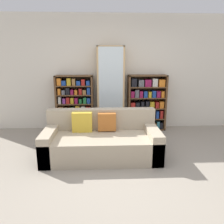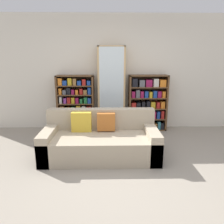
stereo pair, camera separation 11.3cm
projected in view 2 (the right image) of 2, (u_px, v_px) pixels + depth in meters
The scene contains 7 objects.
ground_plane at pixel (118, 174), 3.32m from camera, with size 16.00×16.00×0.00m, color gray.
wall_back at pixel (114, 73), 5.25m from camera, with size 6.79×0.06×2.70m.
couch at pixel (100, 141), 3.89m from camera, with size 2.00×0.94×0.79m.
bookshelf_left at pixel (76, 104), 5.20m from camera, with size 0.87×0.32×1.32m.
display_cabinet at pixel (111, 90), 5.12m from camera, with size 0.62×0.36×1.97m.
bookshelf_right at pixel (147, 104), 5.24m from camera, with size 0.91×0.32×1.32m.
wine_bottle at pixel (143, 131), 4.76m from camera, with size 0.09×0.09×0.41m.
Camera 2 is at (-0.15, -2.99, 1.72)m, focal length 35.00 mm.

